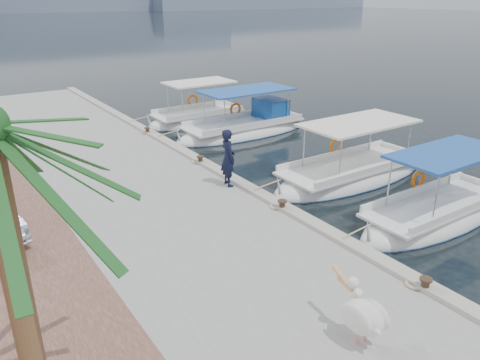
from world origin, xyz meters
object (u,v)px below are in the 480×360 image
Objects in this scene: fishing_caique_e at (198,120)px; fisherman at (228,158)px; fishing_caique_c at (351,176)px; pelican at (363,314)px; fishing_caique_b at (436,217)px; fishing_caique_d at (245,130)px.

fisherman reaches higher than fishing_caique_e.
pelican is (-7.00, -6.82, 0.98)m from fishing_caique_c.
fishing_caique_e is 3.94× the size of pelican.
fishing_caique_e is at bearing -13.17° from fisherman.
pelican is at bearing -156.49° from fishing_caique_b.
fishing_caique_c is 9.82m from pelican.
fishing_caique_e is at bearing 90.92° from fishing_caique_b.
fishing_caique_b is 11.47m from fishing_caique_d.
fishing_caique_c is 4.80× the size of pelican.
fishing_caique_b is at bearing 23.51° from pelican.
fishing_caique_d is at bearing -28.36° from fisherman.
fishing_caique_e is at bearing 70.17° from pelican.
pelican is (-6.58, -2.86, 0.98)m from fishing_caique_b.
fishing_caique_d is at bearing 86.64° from fishing_caique_b.
fishing_caique_e is (-0.65, 10.77, 0.00)m from fishing_caique_c.
fishing_caique_e is at bearing 105.50° from fishing_caique_d.
fishing_caique_d is 8.27m from fisherman.
fishing_caique_d is (0.67, 11.45, 0.06)m from fishing_caique_b.
fishing_caique_d and fishing_caique_e have the same top height.
fishing_caique_b reaches higher than pelican.
fishing_caique_b is 1.08× the size of fishing_caique_e.
fisherman is at bearing 167.00° from fishing_caique_c.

